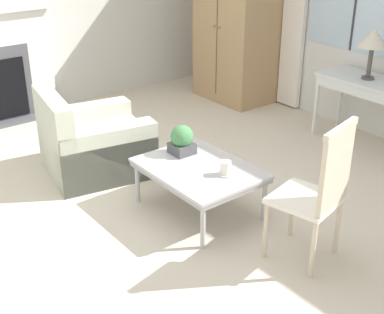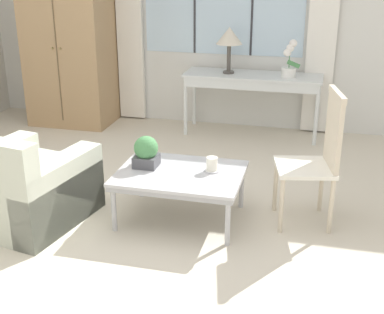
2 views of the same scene
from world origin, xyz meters
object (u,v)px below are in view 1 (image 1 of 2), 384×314
Objects in this scene: coffee_table at (199,171)px; potted_plant_small at (182,140)px; table_lamp at (373,39)px; pillar_candle at (225,169)px; side_chair_wooden at (320,187)px; armoire at (237,21)px; armchair_upholstered at (93,145)px.

coffee_table is 3.88× the size of potted_plant_small.
pillar_candle is at bearing -82.80° from table_lamp.
pillar_candle is at bearing -170.28° from side_chair_wooden.
side_chair_wooden is at bearing 11.41° from coffee_table.
table_lamp is at bearing 97.20° from pillar_candle.
armoire is 1.89× the size of side_chair_wooden.
table_lamp reaches higher than armchair_upholstered.
armchair_upholstered is (-1.17, -2.60, -0.86)m from table_lamp.
pillar_candle is (0.24, 0.07, 0.10)m from coffee_table.
potted_plant_small is at bearing -96.70° from table_lamp.
side_chair_wooden is at bearing -61.99° from table_lamp.
potted_plant_small is (-0.26, -2.22, -0.60)m from table_lamp.
armchair_upholstered reaches higher than pillar_candle.
table_lamp is at bearing 1.60° from armoire.
table_lamp is (1.96, 0.05, 0.11)m from armoire.
armchair_upholstered is at bearing -157.44° from potted_plant_small.
table_lamp is 4.03× the size of pillar_candle.
side_chair_wooden reaches higher than potted_plant_small.
armoire is 3.68m from side_chair_wooden.
armoire reaches higher than potted_plant_small.
table_lamp reaches higher than potted_plant_small.
pillar_candle is at bearing 2.47° from potted_plant_small.
armchair_upholstered is 2.36m from side_chair_wooden.
potted_plant_small is 0.54m from pillar_candle.
potted_plant_small is at bearing -173.14° from side_chair_wooden.
potted_plant_small is 1.96× the size of pillar_candle.
armoire is 1.97m from table_lamp.
table_lamp is 2.32m from pillar_candle.
armchair_upholstered is at bearing -114.27° from table_lamp.
coffee_table is at bearing -9.56° from potted_plant_small.
table_lamp is 0.53× the size of coffee_table.
coffee_table is at bearing -168.59° from side_chair_wooden.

